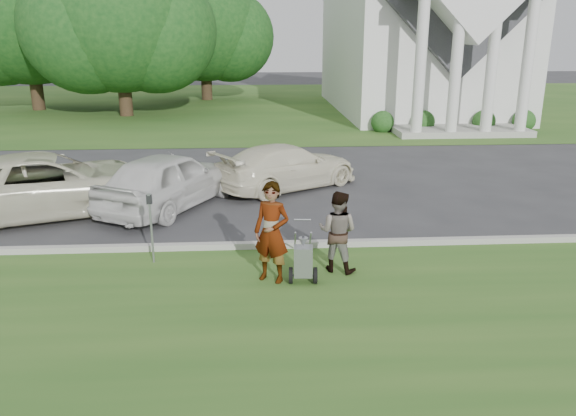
{
  "coord_description": "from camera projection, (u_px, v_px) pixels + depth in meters",
  "views": [
    {
      "loc": [
        -0.69,
        -10.98,
        4.51
      ],
      "look_at": [
        -0.02,
        0.0,
        1.1
      ],
      "focal_mm": 35.0,
      "sensor_mm": 36.0,
      "label": 1
    }
  ],
  "objects": [
    {
      "name": "person_right",
      "position": [
        338.0,
        232.0,
        10.95
      ],
      "size": [
        0.98,
        0.9,
        1.63
      ],
      "primitive_type": "imported",
      "rotation": [
        0.0,
        0.0,
        2.69
      ],
      "color": "#999999",
      "rests_on": "ground"
    },
    {
      "name": "striping_cart",
      "position": [
        303.0,
        262.0,
        10.51
      ],
      "size": [
        0.56,
        1.09,
        0.99
      ],
      "rotation": [
        0.0,
        0.0,
        -0.07
      ],
      "color": "black",
      "rests_on": "ground"
    },
    {
      "name": "tree_left",
      "position": [
        119.0,
        23.0,
        30.82
      ],
      "size": [
        10.63,
        8.4,
        9.71
      ],
      "color": "#332316",
      "rests_on": "ground"
    },
    {
      "name": "curb",
      "position": [
        287.0,
        245.0,
        12.35
      ],
      "size": [
        80.0,
        0.18,
        0.15
      ],
      "primitive_type": "cube",
      "color": "#9E9E93",
      "rests_on": "ground"
    },
    {
      "name": "church",
      "position": [
        418.0,
        8.0,
        32.64
      ],
      "size": [
        9.19,
        19.0,
        24.1
      ],
      "color": "white",
      "rests_on": "ground"
    },
    {
      "name": "church_lawn",
      "position": [
        264.0,
        104.0,
        37.58
      ],
      "size": [
        80.0,
        30.0,
        0.01
      ],
      "primitive_type": "cube",
      "color": "#2B571D",
      "rests_on": "ground"
    },
    {
      "name": "car_a",
      "position": [
        49.0,
        185.0,
        14.44
      ],
      "size": [
        6.37,
        4.55,
        1.61
      ],
      "primitive_type": "imported",
      "rotation": [
        0.0,
        0.0,
        1.93
      ],
      "color": "beige",
      "rests_on": "ground"
    },
    {
      "name": "grass_strip",
      "position": [
        301.0,
        328.0,
        8.98
      ],
      "size": [
        80.0,
        7.0,
        0.01
      ],
      "primitive_type": "cube",
      "color": "#2B571D",
      "rests_on": "ground"
    },
    {
      "name": "car_b",
      "position": [
        169.0,
        180.0,
        14.99
      ],
      "size": [
        3.78,
        4.93,
        1.57
      ],
      "primitive_type": "imported",
      "rotation": [
        0.0,
        0.0,
        2.65
      ],
      "color": "silver",
      "rests_on": "ground"
    },
    {
      "name": "car_c",
      "position": [
        287.0,
        167.0,
        16.99
      ],
      "size": [
        4.91,
        4.16,
        1.35
      ],
      "primitive_type": "imported",
      "rotation": [
        0.0,
        0.0,
        2.16
      ],
      "color": "#F1ECCD",
      "rests_on": "ground"
    },
    {
      "name": "tree_far",
      "position": [
        26.0,
        13.0,
        33.16
      ],
      "size": [
        11.64,
        9.2,
        10.73
      ],
      "color": "#332316",
      "rests_on": "ground"
    },
    {
      "name": "parking_meter_near",
      "position": [
        151.0,
        220.0,
        11.29
      ],
      "size": [
        0.11,
        0.1,
        1.48
      ],
      "color": "gray",
      "rests_on": "ground"
    },
    {
      "name": "tree_back",
      "position": [
        204.0,
        31.0,
        38.79
      ],
      "size": [
        9.61,
        7.6,
        8.89
      ],
      "color": "#332316",
      "rests_on": "ground"
    },
    {
      "name": "ground",
      "position": [
        289.0,
        257.0,
        11.84
      ],
      "size": [
        120.0,
        120.0,
        0.0
      ],
      "primitive_type": "plane",
      "color": "#333335",
      "rests_on": "ground"
    },
    {
      "name": "person_left",
      "position": [
        272.0,
        233.0,
        10.45
      ],
      "size": [
        0.84,
        0.73,
        1.93
      ],
      "primitive_type": "imported",
      "rotation": [
        0.0,
        0.0,
        -0.48
      ],
      "color": "#999999",
      "rests_on": "ground"
    }
  ]
}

